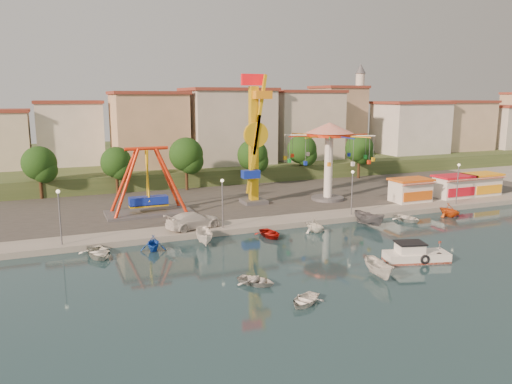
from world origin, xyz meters
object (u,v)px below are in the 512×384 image
pirate_ship_ride (148,182)px  skiff (379,269)px  kamikaze_tower (255,142)px  cabin_motorboat (415,256)px  rowboat_a (256,281)px  wave_swinger (329,144)px  van (193,220)px

pirate_ship_ride → skiff: pirate_ship_ride is taller
pirate_ship_ride → kamikaze_tower: size_ratio=0.61×
cabin_motorboat → rowboat_a: (-15.08, 0.18, -0.20)m
kamikaze_tower → wave_swinger: bearing=-8.1°
kamikaze_tower → skiff: size_ratio=4.35×
wave_swinger → kamikaze_tower: bearing=171.9°
pirate_ship_ride → van: 9.51m
skiff → kamikaze_tower: bearing=96.9°
pirate_ship_ride → van: pirate_ship_ride is taller
kamikaze_tower → wave_swinger: (10.03, -1.42, -0.41)m
kamikaze_tower → cabin_motorboat: 26.91m
kamikaze_tower → van: bearing=-139.9°
cabin_motorboat → skiff: bearing=-143.1°
cabin_motorboat → wave_swinger: bearing=93.3°
rowboat_a → van: van is taller
wave_swinger → cabin_motorboat: bearing=-101.9°
skiff → van: bearing=127.1°
van → wave_swinger: bearing=-83.9°
kamikaze_tower → van: size_ratio=2.75×
rowboat_a → pirate_ship_ride: bearing=60.4°
rowboat_a → cabin_motorboat: bearing=-39.1°
pirate_ship_ride → rowboat_a: bearing=-81.2°
pirate_ship_ride → cabin_motorboat: size_ratio=1.69×
kamikaze_tower → skiff: kamikaze_tower is taller
wave_swinger → skiff: size_ratio=3.06×
rowboat_a → kamikaze_tower: bearing=29.7°
van → skiff: bearing=-164.5°
cabin_motorboat → skiff: size_ratio=1.56×
rowboat_a → skiff: (9.73, -2.31, 0.41)m
pirate_ship_ride → wave_swinger: (23.88, -0.90, 3.80)m
skiff → rowboat_a: bearing=174.2°
cabin_motorboat → rowboat_a: size_ratio=1.92×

